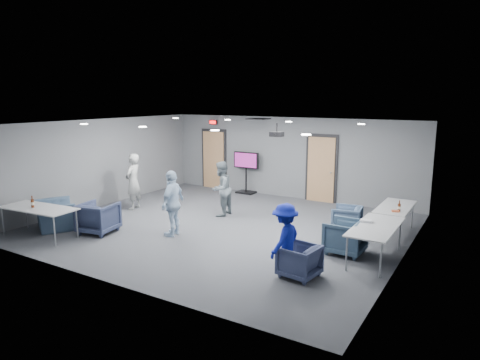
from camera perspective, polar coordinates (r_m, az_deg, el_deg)
The scene contains 29 objects.
floor at distance 11.36m, azimuth -2.24°, elevation -6.19°, with size 9.00×9.00×0.00m, color #3C3F44.
ceiling at distance 10.87m, azimuth -2.35°, elevation 7.54°, with size 9.00×9.00×0.00m, color silver.
wall_back at distance 14.50m, azimuth 6.43°, elevation 2.98°, with size 9.00×0.02×2.70m, color slate.
wall_front at distance 8.08m, azimuth -18.11°, elevation -3.93°, with size 9.00×0.02×2.70m, color slate.
wall_left at distance 13.99m, azimuth -17.90°, elevation 2.23°, with size 0.02×8.00×2.70m, color slate.
wall_right at distance 9.39m, azimuth 21.32°, elevation -2.09°, with size 0.02×8.00×2.70m, color slate.
door_left at distance 15.97m, azimuth -3.49°, elevation 2.75°, with size 1.06×0.17×2.24m.
door_right at distance 14.05m, azimuth 10.78°, elevation 1.44°, with size 1.06×0.17×2.24m.
exit_sign at distance 15.81m, azimuth -3.59°, elevation 7.70°, with size 0.32×0.08×0.16m.
hvac_diffuser at distance 13.53m, azimuth 2.46°, elevation 8.15°, with size 0.60×0.60×0.03m, color black.
downlights at distance 10.87m, azimuth -2.35°, elevation 7.46°, with size 6.18×3.78×0.02m.
person_a at distance 13.27m, azimuth -14.05°, elevation -0.22°, with size 0.62×0.41×1.70m, color gray.
person_b at distance 12.19m, azimuth -2.56°, elevation -1.18°, with size 0.76×0.60×1.57m, color slate.
person_c at distance 10.56m, azimuth -8.95°, elevation -3.07°, with size 0.95×0.40×1.62m, color silver.
person_d at distance 8.24m, azimuth 6.00°, elevation -7.87°, with size 0.90×0.52×1.39m, color #18249F.
chair_right_a at distance 11.22m, azimuth 14.04°, elevation -5.02°, with size 0.69×0.71×0.65m, color #3B4E67.
chair_right_b at distance 9.63m, azimuth 13.83°, elevation -7.37°, with size 0.79×0.82×0.74m, color #364A5E.
chair_right_c at distance 8.28m, azimuth 7.89°, elevation -10.64°, with size 0.67×0.69×0.63m, color #363E5E.
chair_front_a at distance 11.31m, azimuth -18.36°, elevation -4.79°, with size 0.83×0.85×0.77m, color #323A56.
chair_front_b at distance 12.10m, azimuth -23.58°, elevation -4.30°, with size 1.09×0.95×0.71m, color #3D526A.
table_right_a at distance 11.15m, azimuth 19.98°, elevation -3.54°, with size 0.73×1.76×0.73m.
table_right_b at distance 9.35m, azimuth 17.67°, elevation -6.10°, with size 0.81×1.95×0.73m.
table_front_left at distance 11.46m, azimuth -25.30°, elevation -3.53°, with size 2.02×0.98×0.73m.
bottle_front at distance 11.47m, azimuth -25.93°, elevation -2.80°, with size 0.08×0.08×0.29m.
bottle_right at distance 10.64m, azimuth 20.45°, elevation -3.45°, with size 0.07×0.07×0.27m.
snack_box at distance 10.60m, azimuth 20.01°, elevation -3.91°, with size 0.16×0.11×0.04m, color #BD552F.
wrapper at distance 9.55m, azimuth 16.48°, elevation -5.26°, with size 0.23×0.16×0.05m, color silver.
tv_stand at distance 15.03m, azimuth 0.82°, elevation 1.34°, with size 0.96×0.46×1.47m.
projector at distance 11.29m, azimuth 4.91°, elevation 6.14°, with size 0.32×0.31×0.35m.
Camera 1 is at (5.97, -9.06, 3.35)m, focal length 32.00 mm.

